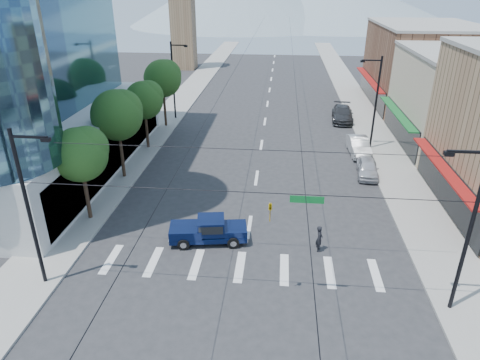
{
  "coord_description": "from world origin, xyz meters",
  "views": [
    {
      "loc": [
        1.8,
        -18.93,
        15.29
      ],
      "look_at": [
        -0.74,
        7.09,
        3.0
      ],
      "focal_mm": 32.0,
      "sensor_mm": 36.0,
      "label": 1
    }
  ],
  "objects": [
    {
      "name": "pedestrian",
      "position": [
        4.5,
        3.67,
        0.86
      ],
      "size": [
        0.44,
        0.65,
        1.73
      ],
      "primitive_type": "imported",
      "rotation": [
        0.0,
        0.0,
        1.53
      ],
      "color": "black",
      "rests_on": "ground"
    },
    {
      "name": "ground",
      "position": [
        0.0,
        0.0,
        0.0
      ],
      "size": [
        160.0,
        160.0,
        0.0
      ],
      "primitive_type": "plane",
      "color": "#28282B",
      "rests_on": "ground"
    },
    {
      "name": "clock_tower",
      "position": [
        -16.5,
        62.0,
        10.64
      ],
      "size": [
        4.8,
        4.8,
        20.4
      ],
      "color": "#8C6B4C",
      "rests_on": "ground"
    },
    {
      "name": "signal_rig",
      "position": [
        0.19,
        -1.0,
        4.64
      ],
      "size": [
        21.8,
        0.2,
        9.0
      ],
      "color": "black",
      "rests_on": "ground"
    },
    {
      "name": "sidewalk_right",
      "position": [
        12.0,
        40.0,
        0.07
      ],
      "size": [
        4.0,
        120.0,
        0.15
      ],
      "primitive_type": "cube",
      "color": "gray",
      "rests_on": "ground"
    },
    {
      "name": "parked_car_near",
      "position": [
        9.4,
        15.42,
        0.72
      ],
      "size": [
        2.1,
        4.36,
        1.44
      ],
      "primitive_type": "imported",
      "rotation": [
        0.0,
        0.0,
        -0.1
      ],
      "color": "#BDBBC1",
      "rests_on": "ground"
    },
    {
      "name": "tree_midnear",
      "position": [
        -11.07,
        13.1,
        5.59
      ],
      "size": [
        4.09,
        4.09,
        7.52
      ],
      "color": "black",
      "rests_on": "ground"
    },
    {
      "name": "pickup_truck",
      "position": [
        -2.48,
        4.0,
        0.88
      ],
      "size": [
        5.18,
        2.51,
        1.68
      ],
      "rotation": [
        0.0,
        0.0,
        0.15
      ],
      "color": "black",
      "rests_on": "ground"
    },
    {
      "name": "tree_far",
      "position": [
        -11.07,
        27.1,
        5.59
      ],
      "size": [
        4.09,
        4.09,
        7.52
      ],
      "color": "black",
      "rests_on": "ground"
    },
    {
      "name": "lamp_pole_nw",
      "position": [
        -10.67,
        30.0,
        4.94
      ],
      "size": [
        2.0,
        0.25,
        9.0
      ],
      "color": "black",
      "rests_on": "ground"
    },
    {
      "name": "lamp_pole_ne",
      "position": [
        10.67,
        22.0,
        4.94
      ],
      "size": [
        2.0,
        0.25,
        9.0
      ],
      "color": "black",
      "rests_on": "ground"
    },
    {
      "name": "shop_far",
      "position": [
        20.0,
        40.0,
        5.0
      ],
      "size": [
        12.0,
        18.0,
        10.0
      ],
      "primitive_type": "cube",
      "color": "brown",
      "rests_on": "ground"
    },
    {
      "name": "tree_midfar",
      "position": [
        -11.07,
        20.1,
        4.99
      ],
      "size": [
        3.65,
        3.64,
        6.71
      ],
      "color": "black",
      "rests_on": "ground"
    },
    {
      "name": "tree_near",
      "position": [
        -11.07,
        6.1,
        4.99
      ],
      "size": [
        3.65,
        3.64,
        6.71
      ],
      "color": "black",
      "rests_on": "ground"
    },
    {
      "name": "parked_car_mid",
      "position": [
        9.4,
        20.53,
        0.81
      ],
      "size": [
        1.94,
        4.98,
        1.62
      ],
      "primitive_type": "imported",
      "rotation": [
        0.0,
        0.0,
        0.05
      ],
      "color": "#BDBDBD",
      "rests_on": "ground"
    },
    {
      "name": "sidewalk_left",
      "position": [
        -12.0,
        40.0,
        0.07
      ],
      "size": [
        4.0,
        120.0,
        0.15
      ],
      "primitive_type": "cube",
      "color": "gray",
      "rests_on": "ground"
    },
    {
      "name": "shop_mid",
      "position": [
        20.0,
        24.0,
        4.5
      ],
      "size": [
        12.0,
        14.0,
        9.0
      ],
      "primitive_type": "cube",
      "color": "tan",
      "rests_on": "ground"
    },
    {
      "name": "parked_car_far",
      "position": [
        9.11,
        31.16,
        0.84
      ],
      "size": [
        2.81,
        5.99,
        1.69
      ],
      "primitive_type": "imported",
      "rotation": [
        0.0,
        0.0,
        -0.08
      ],
      "color": "#313134",
      "rests_on": "ground"
    }
  ]
}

